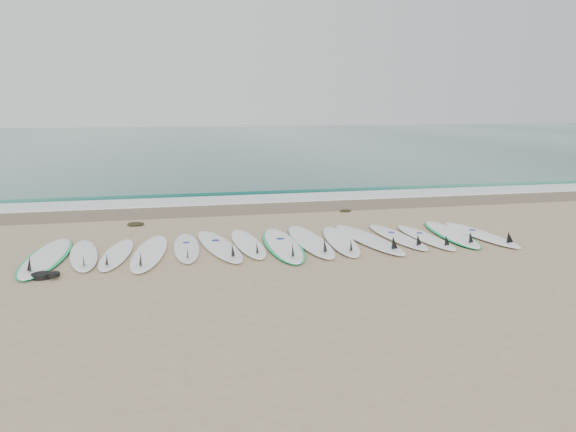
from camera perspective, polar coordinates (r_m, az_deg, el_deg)
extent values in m
plane|color=tan|center=(11.25, -0.82, -3.02)|extent=(120.00, 120.00, 0.00)
cube|color=#256358|center=(43.32, -9.71, 7.51)|extent=(120.00, 55.00, 0.03)
cube|color=brown|center=(15.20, -3.98, 0.76)|extent=(120.00, 1.80, 0.01)
cube|color=silver|center=(16.56, -4.71, 1.67)|extent=(120.00, 1.40, 0.04)
cube|color=#256358|center=(18.02, -5.38, 2.55)|extent=(120.00, 1.00, 0.10)
ellipsoid|color=white|center=(11.17, -23.32, -3.82)|extent=(0.76, 2.88, 0.09)
ellipsoid|color=#09BC62|center=(11.17, -23.32, -3.85)|extent=(0.86, 2.91, 0.07)
cone|color=black|center=(10.15, -24.79, -4.42)|extent=(0.26, 0.32, 0.30)
ellipsoid|color=white|center=(11.09, -20.03, -3.71)|extent=(0.80, 2.43, 0.08)
cone|color=black|center=(10.21, -20.06, -4.17)|extent=(0.23, 0.28, 0.25)
ellipsoid|color=white|center=(10.95, -16.99, -3.71)|extent=(0.74, 2.35, 0.07)
cone|color=black|center=(10.12, -17.93, -4.20)|extent=(0.22, 0.27, 0.25)
ellipsoid|color=white|center=(10.87, -13.86, -3.61)|extent=(0.91, 2.79, 0.09)
cone|color=black|center=(9.88, -14.75, -4.20)|extent=(0.27, 0.32, 0.29)
ellipsoid|color=silver|center=(11.14, -10.28, -3.14)|extent=(0.54, 2.38, 0.08)
cone|color=black|center=(10.26, -10.18, -3.58)|extent=(0.21, 0.26, 0.25)
cylinder|color=navy|center=(11.35, -10.31, -2.66)|extent=(0.14, 0.14, 0.01)
ellipsoid|color=white|center=(11.14, -7.05, -3.00)|extent=(0.98, 2.80, 0.09)
cone|color=black|center=(10.16, -5.66, -3.44)|extent=(0.27, 0.32, 0.29)
cylinder|color=navy|center=(11.38, -7.38, -2.47)|extent=(0.18, 0.18, 0.01)
ellipsoid|color=white|center=(11.28, -4.12, -2.78)|extent=(0.63, 2.53, 0.08)
cone|color=black|center=(10.38, -3.17, -3.19)|extent=(0.22, 0.28, 0.27)
ellipsoid|color=white|center=(11.15, -0.55, -2.89)|extent=(0.70, 2.89, 0.09)
ellipsoid|color=#09BC62|center=(11.15, -0.55, -2.93)|extent=(0.80, 2.92, 0.07)
cone|color=black|center=(10.11, 0.47, -3.41)|extent=(0.25, 0.32, 0.31)
cylinder|color=navy|center=(11.40, -0.79, -2.33)|extent=(0.17, 0.17, 0.01)
ellipsoid|color=white|center=(11.44, 2.22, -2.53)|extent=(0.62, 2.89, 0.09)
cone|color=black|center=(10.41, 3.75, -2.98)|extent=(0.25, 0.31, 0.31)
ellipsoid|color=white|center=(11.52, 5.33, -2.50)|extent=(0.83, 2.69, 0.09)
cone|color=black|center=(10.56, 6.41, -2.93)|extent=(0.25, 0.30, 0.28)
ellipsoid|color=white|center=(11.71, 8.07, -2.31)|extent=(0.95, 2.90, 0.09)
cone|color=black|center=(10.79, 10.69, -2.66)|extent=(0.28, 0.33, 0.30)
ellipsoid|color=white|center=(12.04, 10.95, -2.07)|extent=(0.68, 2.48, 0.08)
cone|color=black|center=(11.24, 13.09, -2.36)|extent=(0.23, 0.28, 0.26)
cylinder|color=navy|center=(12.23, 10.45, -1.64)|extent=(0.15, 0.15, 0.01)
ellipsoid|color=white|center=(12.13, 13.70, -2.10)|extent=(0.59, 2.37, 0.08)
cone|color=black|center=(11.37, 15.79, -2.38)|extent=(0.21, 0.26, 0.25)
cylinder|color=navy|center=(12.31, 13.21, -1.69)|extent=(0.14, 0.14, 0.01)
ellipsoid|color=white|center=(12.58, 16.21, -1.73)|extent=(0.80, 2.66, 0.08)
ellipsoid|color=#09BC62|center=(12.58, 16.20, -1.75)|extent=(0.90, 2.69, 0.06)
cone|color=black|center=(11.69, 18.06, -2.04)|extent=(0.25, 0.30, 0.28)
ellipsoid|color=white|center=(12.70, 18.87, -1.77)|extent=(0.74, 2.60, 0.08)
cone|color=black|center=(11.94, 21.54, -2.02)|extent=(0.24, 0.29, 0.27)
cylinder|color=navy|center=(12.88, 18.24, -1.35)|extent=(0.16, 0.16, 0.01)
ellipsoid|color=black|center=(13.55, -15.22, -0.78)|extent=(0.39, 0.31, 0.08)
ellipsoid|color=black|center=(14.83, 5.88, 0.55)|extent=(0.31, 0.24, 0.06)
cylinder|color=black|center=(10.02, -23.74, -5.58)|extent=(0.32, 0.32, 0.08)
cylinder|color=black|center=(9.88, -22.73, -5.49)|extent=(0.20, 0.20, 0.06)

